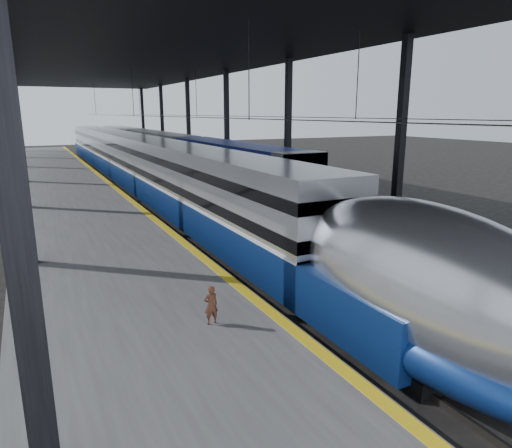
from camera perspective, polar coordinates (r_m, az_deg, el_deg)
ground at (r=13.42m, az=0.85°, el=-11.49°), size 160.00×160.00×0.00m
platform at (r=31.27m, az=-22.40°, el=3.10°), size 6.00×80.00×1.00m
yellow_strip at (r=31.51m, az=-17.41°, el=4.51°), size 0.30×80.00×0.01m
rails at (r=32.87m, az=-8.33°, el=3.72°), size 6.52×80.00×0.16m
canopy at (r=31.85m, az=-13.63°, el=19.51°), size 18.00×75.00×9.47m
tgv_train at (r=35.53m, az=-14.22°, el=7.11°), size 2.79×65.20×4.00m
second_train at (r=48.63m, az=-11.67°, el=8.97°), size 2.73×56.05×3.76m
child at (r=10.60m, az=-5.65°, el=-10.05°), size 0.34×0.23×0.92m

